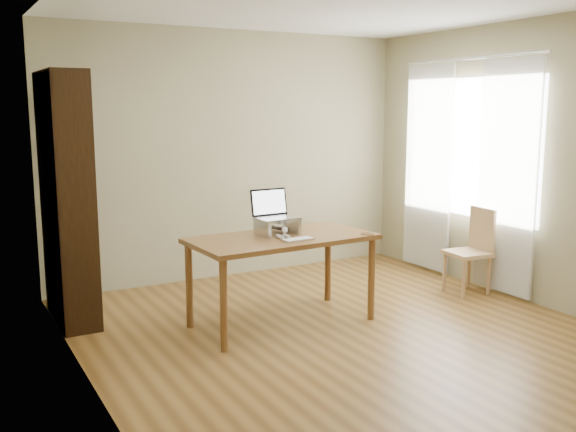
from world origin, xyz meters
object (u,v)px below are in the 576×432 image
(bookshelf, at_px, (68,199))
(laptop, at_px, (274,211))
(chair, at_px, (472,248))
(desk, at_px, (282,247))
(keyboard, at_px, (298,240))
(cat, at_px, (273,226))

(bookshelf, distance_m, laptop, 1.73)
(bookshelf, distance_m, chair, 3.80)
(desk, bearing_deg, keyboard, -85.80)
(desk, relative_size, chair, 1.86)
(cat, bearing_deg, desk, -74.23)
(keyboard, relative_size, chair, 0.32)
(bookshelf, relative_size, desk, 1.35)
(keyboard, bearing_deg, chair, -0.23)
(bookshelf, bearing_deg, desk, -32.37)
(bookshelf, bearing_deg, chair, -16.44)
(bookshelf, height_order, laptop, bookshelf)
(desk, xyz_separation_m, keyboard, (0.03, -0.22, 0.10))
(keyboard, height_order, cat, cat)
(keyboard, bearing_deg, cat, 94.95)
(laptop, distance_m, cat, 0.13)
(desk, bearing_deg, chair, -5.40)
(laptop, bearing_deg, chair, -9.25)
(bookshelf, xyz_separation_m, keyboard, (1.55, -1.18, -0.29))
(desk, xyz_separation_m, cat, (-0.02, 0.11, 0.16))
(keyboard, xyz_separation_m, chair, (2.05, 0.12, -0.31))
(desk, height_order, chair, chair)
(laptop, bearing_deg, keyboard, -88.48)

